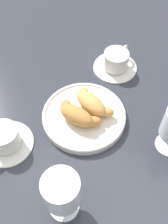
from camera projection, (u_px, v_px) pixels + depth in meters
ground_plane at (94, 119)px, 0.75m from camera, size 2.20×2.20×0.00m
pastry_plate at (84, 116)px, 0.74m from camera, size 0.23×0.23×0.02m
croissant_large at (77, 115)px, 0.71m from camera, size 0.14×0.07×0.04m
croissant_small at (92, 103)px, 0.73m from camera, size 0.14×0.08×0.04m
coffee_cup_near at (116, 62)px, 0.84m from camera, size 0.14×0.14×0.06m
coffee_cup_far at (5, 139)px, 0.68m from camera, size 0.14×0.14×0.06m
juice_glass_left at (62, 192)px, 0.54m from camera, size 0.08×0.08×0.14m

